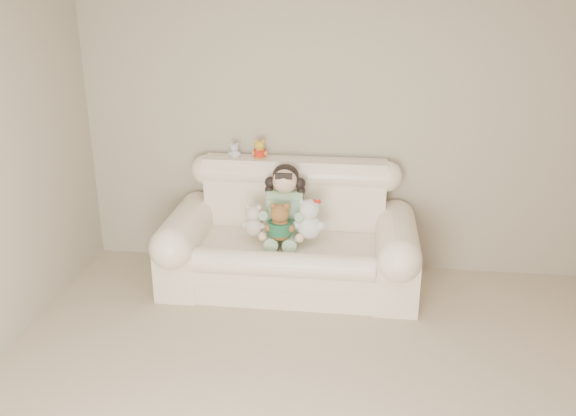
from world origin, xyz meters
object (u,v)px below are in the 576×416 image
Objects in this scene: brown_teddy at (280,218)px; white_cat at (309,215)px; seated_child at (285,201)px; cream_teddy at (254,217)px; sofa at (290,230)px.

brown_teddy is 0.24m from white_cat.
white_cat is at bearing -41.27° from seated_child.
brown_teddy is (-0.01, -0.25, -0.05)m from seated_child.
seated_child is at bearing 52.81° from cream_teddy.
seated_child reaches higher than white_cat.
seated_child is 1.58× the size of white_cat.
white_cat is (0.17, -0.10, 0.19)m from sofa.
sofa reaches higher than cream_teddy.
brown_teddy is (-0.06, -0.17, 0.17)m from sofa.
seated_child is at bearing 127.27° from white_cat.
white_cat reaches higher than brown_teddy.
cream_teddy is (-0.45, -0.00, -0.04)m from white_cat.
seated_child reaches higher than brown_teddy.
cream_teddy is at bearing -144.01° from seated_child.
seated_child is 0.29m from white_cat.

